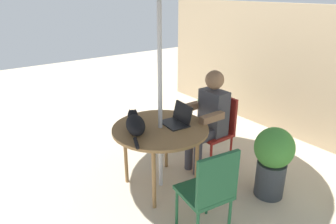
{
  "coord_description": "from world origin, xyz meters",
  "views": [
    {
      "loc": [
        2.43,
        -1.7,
        2.07
      ],
      "look_at": [
        0.0,
        0.1,
        0.87
      ],
      "focal_mm": 33.0,
      "sensor_mm": 36.0,
      "label": 1
    }
  ],
  "objects_px": {
    "chair_empty": "(210,189)",
    "chair_occupied": "(217,125)",
    "laptop": "(178,118)",
    "potted_plant_by_chair": "(209,110)",
    "person_seated": "(209,115)",
    "potted_plant_near_fence": "(273,159)",
    "patio_table": "(160,132)",
    "cat": "(135,124)"
  },
  "relations": [
    {
      "from": "chair_empty",
      "to": "chair_occupied",
      "type": "bearing_deg",
      "value": 132.18
    },
    {
      "from": "laptop",
      "to": "potted_plant_by_chair",
      "type": "height_order",
      "value": "laptop"
    },
    {
      "from": "chair_occupied",
      "to": "person_seated",
      "type": "xyz_separation_m",
      "value": [
        0.0,
        -0.16,
        0.17
      ]
    },
    {
      "from": "chair_occupied",
      "to": "potted_plant_by_chair",
      "type": "distance_m",
      "value": 0.9
    },
    {
      "from": "chair_empty",
      "to": "laptop",
      "type": "relative_size",
      "value": 2.75
    },
    {
      "from": "chair_occupied",
      "to": "chair_empty",
      "type": "relative_size",
      "value": 1.0
    },
    {
      "from": "chair_occupied",
      "to": "potted_plant_near_fence",
      "type": "relative_size",
      "value": 1.12
    },
    {
      "from": "patio_table",
      "to": "cat",
      "type": "bearing_deg",
      "value": -104.28
    },
    {
      "from": "person_seated",
      "to": "cat",
      "type": "distance_m",
      "value": 0.98
    },
    {
      "from": "chair_empty",
      "to": "potted_plant_near_fence",
      "type": "bearing_deg",
      "value": 93.37
    },
    {
      "from": "patio_table",
      "to": "chair_occupied",
      "type": "distance_m",
      "value": 0.87
    },
    {
      "from": "patio_table",
      "to": "potted_plant_near_fence",
      "type": "relative_size",
      "value": 1.3
    },
    {
      "from": "chair_empty",
      "to": "laptop",
      "type": "distance_m",
      "value": 0.96
    },
    {
      "from": "cat",
      "to": "potted_plant_by_chair",
      "type": "height_order",
      "value": "cat"
    },
    {
      "from": "patio_table",
      "to": "chair_occupied",
      "type": "xyz_separation_m",
      "value": [
        0.0,
        0.86,
        -0.15
      ]
    },
    {
      "from": "chair_occupied",
      "to": "potted_plant_by_chair",
      "type": "relative_size",
      "value": 1.27
    },
    {
      "from": "patio_table",
      "to": "potted_plant_near_fence",
      "type": "distance_m",
      "value": 1.2
    },
    {
      "from": "laptop",
      "to": "cat",
      "type": "distance_m",
      "value": 0.49
    },
    {
      "from": "chair_occupied",
      "to": "laptop",
      "type": "height_order",
      "value": "laptop"
    },
    {
      "from": "patio_table",
      "to": "potted_plant_near_fence",
      "type": "height_order",
      "value": "potted_plant_near_fence"
    },
    {
      "from": "person_seated",
      "to": "laptop",
      "type": "xyz_separation_m",
      "value": [
        0.03,
        -0.49,
        0.1
      ]
    },
    {
      "from": "potted_plant_by_chair",
      "to": "laptop",
      "type": "bearing_deg",
      "value": -58.01
    },
    {
      "from": "patio_table",
      "to": "person_seated",
      "type": "relative_size",
      "value": 0.84
    },
    {
      "from": "potted_plant_near_fence",
      "to": "potted_plant_by_chair",
      "type": "distance_m",
      "value": 1.65
    },
    {
      "from": "patio_table",
      "to": "laptop",
      "type": "distance_m",
      "value": 0.25
    },
    {
      "from": "chair_occupied",
      "to": "person_seated",
      "type": "relative_size",
      "value": 0.72
    },
    {
      "from": "laptop",
      "to": "cat",
      "type": "xyz_separation_m",
      "value": [
        -0.1,
        -0.48,
        0.02
      ]
    },
    {
      "from": "chair_empty",
      "to": "potted_plant_by_chair",
      "type": "bearing_deg",
      "value": 136.37
    },
    {
      "from": "chair_occupied",
      "to": "laptop",
      "type": "bearing_deg",
      "value": -87.04
    },
    {
      "from": "chair_occupied",
      "to": "person_seated",
      "type": "height_order",
      "value": "person_seated"
    },
    {
      "from": "patio_table",
      "to": "chair_occupied",
      "type": "height_order",
      "value": "chair_occupied"
    },
    {
      "from": "laptop",
      "to": "potted_plant_by_chair",
      "type": "bearing_deg",
      "value": 121.99
    },
    {
      "from": "potted_plant_near_fence",
      "to": "cat",
      "type": "bearing_deg",
      "value": -129.42
    },
    {
      "from": "laptop",
      "to": "person_seated",
      "type": "bearing_deg",
      "value": 93.91
    },
    {
      "from": "laptop",
      "to": "chair_occupied",
      "type": "bearing_deg",
      "value": 92.96
    },
    {
      "from": "laptop",
      "to": "potted_plant_near_fence",
      "type": "xyz_separation_m",
      "value": [
        0.8,
        0.62,
        -0.34
      ]
    },
    {
      "from": "person_seated",
      "to": "laptop",
      "type": "relative_size",
      "value": 3.82
    },
    {
      "from": "patio_table",
      "to": "cat",
      "type": "xyz_separation_m",
      "value": [
        -0.07,
        -0.27,
        0.14
      ]
    },
    {
      "from": "person_seated",
      "to": "potted_plant_near_fence",
      "type": "xyz_separation_m",
      "value": [
        0.84,
        0.13,
        -0.24
      ]
    },
    {
      "from": "potted_plant_by_chair",
      "to": "chair_occupied",
      "type": "bearing_deg",
      "value": -37.36
    },
    {
      "from": "person_seated",
      "to": "potted_plant_by_chair",
      "type": "relative_size",
      "value": 1.77
    },
    {
      "from": "chair_occupied",
      "to": "chair_empty",
      "type": "bearing_deg",
      "value": -47.82
    }
  ]
}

